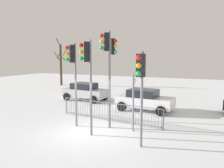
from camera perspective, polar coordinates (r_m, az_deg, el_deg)
name	(u,v)px	position (r m, az deg, el deg)	size (l,w,h in m)	color
ground_plane	(90,133)	(11.06, -5.71, -12.38)	(60.00, 60.00, 0.00)	white
traffic_light_mid_right	(87,66)	(10.12, -6.37, 4.64)	(0.53, 0.39, 4.44)	slate
traffic_light_mid_left	(107,58)	(11.17, -1.32, 6.79)	(0.48, 0.45, 4.96)	slate
traffic_light_rear_left	(73,66)	(11.55, -10.14, 4.64)	(0.45, 0.48, 4.38)	slate
traffic_light_foreground_left	(141,78)	(8.67, 7.42, 1.55)	(0.33, 0.57, 3.89)	slate
traffic_light_rear_right	(111,60)	(12.55, -0.13, 6.29)	(0.56, 0.36, 4.79)	slate
direction_sign_post	(135,99)	(10.89, 5.83, -3.94)	(0.79, 0.09, 2.85)	slate
pedestrian_guard_railing	(109,111)	(12.77, -0.87, -7.09)	(6.45, 0.72, 1.07)	slate
car_white_mid	(144,100)	(15.27, 8.37, -4.00)	(3.92, 2.16, 1.47)	silver
car_silver_far	(85,91)	(18.89, -6.90, -1.86)	(3.93, 2.18, 1.47)	#B2B5BA
bare_tree_left	(61,63)	(29.24, -13.06, 5.27)	(1.76, 1.78, 6.01)	#473828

